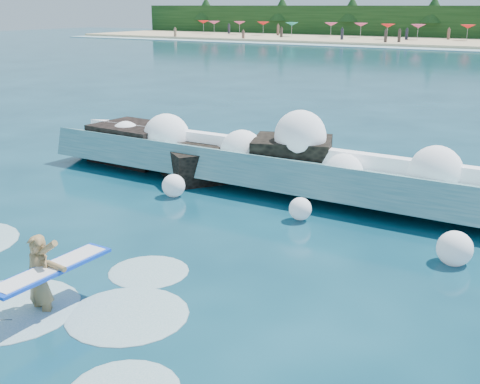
% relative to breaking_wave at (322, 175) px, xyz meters
% --- Properties ---
extents(ground, '(200.00, 200.00, 0.00)m').
position_rel_breaking_wave_xyz_m(ground, '(-1.51, -6.39, -0.54)').
color(ground, '#083041').
rests_on(ground, ground).
extents(breaking_wave, '(17.78, 2.78, 1.53)m').
position_rel_breaking_wave_xyz_m(breaking_wave, '(0.00, 0.00, 0.00)').
color(breaking_wave, teal).
rests_on(breaking_wave, ground).
extents(rock_cluster, '(8.45, 3.64, 1.56)m').
position_rel_breaking_wave_xyz_m(rock_cluster, '(-4.31, 0.14, -0.04)').
color(rock_cluster, black).
rests_on(rock_cluster, ground).
extents(surfer_with_board, '(0.88, 2.85, 1.67)m').
position_rel_breaking_wave_xyz_m(surfer_with_board, '(-1.26, -8.78, 0.08)').
color(surfer_with_board, '#987747').
rests_on(surfer_with_board, ground).
extents(wave_spray, '(15.41, 4.55, 2.25)m').
position_rel_breaking_wave_xyz_m(wave_spray, '(-0.38, -0.06, 0.49)').
color(wave_spray, white).
rests_on(wave_spray, ground).
extents(surf_foam, '(9.00, 5.46, 0.13)m').
position_rel_breaking_wave_xyz_m(surf_foam, '(-2.60, -8.50, -0.54)').
color(surf_foam, silver).
rests_on(surf_foam, ground).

